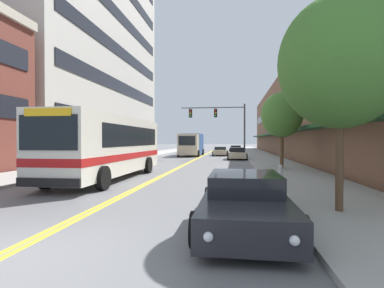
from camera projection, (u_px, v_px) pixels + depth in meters
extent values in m
plane|color=slate|center=(204.00, 155.00, 41.86)|extent=(240.00, 240.00, 0.00)
cube|color=#9E9B96|center=(152.00, 154.00, 42.90)|extent=(3.99, 106.00, 0.13)
cube|color=#9E9B96|center=(259.00, 155.00, 40.82)|extent=(3.99, 106.00, 0.13)
cube|color=yellow|center=(204.00, 155.00, 41.87)|extent=(0.14, 106.00, 0.01)
cube|color=yellow|center=(205.00, 155.00, 41.85)|extent=(0.14, 106.00, 0.01)
cube|color=#BCB7AD|center=(77.00, 38.00, 38.00)|extent=(12.00, 30.82, 30.09)
cube|color=black|center=(122.00, 122.00, 37.30)|extent=(0.08, 28.36, 1.40)
cube|color=black|center=(122.00, 88.00, 37.24)|extent=(0.08, 28.36, 1.40)
cube|color=black|center=(122.00, 53.00, 37.19)|extent=(0.08, 28.36, 1.40)
cube|color=black|center=(122.00, 18.00, 37.14)|extent=(0.08, 28.36, 1.40)
cube|color=brown|center=(307.00, 117.00, 39.89)|extent=(8.00, 68.00, 10.40)
cube|color=#1E4C28|center=(272.00, 134.00, 40.55)|extent=(1.10, 61.20, 0.24)
cube|color=black|center=(276.00, 108.00, 40.44)|extent=(0.08, 61.20, 1.40)
cube|color=silver|center=(109.00, 145.00, 15.88)|extent=(2.49, 10.53, 2.89)
cube|color=#B21919|center=(109.00, 156.00, 15.89)|extent=(2.51, 10.55, 0.32)
cube|color=black|center=(113.00, 136.00, 16.39)|extent=(2.52, 8.22, 1.04)
cube|color=black|center=(48.00, 132.00, 10.64)|extent=(2.24, 0.04, 1.27)
cube|color=yellow|center=(48.00, 112.00, 10.62)|extent=(1.79, 0.06, 0.28)
cube|color=black|center=(48.00, 183.00, 10.64)|extent=(2.44, 0.08, 0.32)
cylinder|color=black|center=(45.00, 177.00, 12.52)|extent=(0.30, 1.00, 1.00)
cylinder|color=black|center=(103.00, 178.00, 12.17)|extent=(0.30, 1.00, 1.00)
cylinder|color=black|center=(109.00, 165.00, 18.94)|extent=(0.30, 1.00, 1.00)
cylinder|color=black|center=(148.00, 165.00, 18.59)|extent=(0.30, 1.00, 1.00)
cube|color=maroon|center=(135.00, 159.00, 25.76)|extent=(1.94, 4.03, 0.58)
cube|color=black|center=(135.00, 153.00, 25.92)|extent=(1.67, 1.78, 0.42)
cylinder|color=black|center=(118.00, 161.00, 24.67)|extent=(0.22, 0.66, 0.66)
cylinder|color=black|center=(142.00, 161.00, 24.39)|extent=(0.22, 0.66, 0.66)
cylinder|color=black|center=(129.00, 159.00, 27.14)|extent=(0.22, 0.66, 0.66)
cylinder|color=black|center=(150.00, 159.00, 26.87)|extent=(0.22, 0.66, 0.66)
sphere|color=silver|center=(118.00, 160.00, 23.84)|extent=(0.16, 0.16, 0.16)
sphere|color=silver|center=(135.00, 160.00, 23.65)|extent=(0.16, 0.16, 0.16)
cube|color=red|center=(135.00, 157.00, 27.87)|extent=(0.18, 0.04, 0.10)
cube|color=red|center=(149.00, 157.00, 27.68)|extent=(0.18, 0.04, 0.10)
cube|color=#232328|center=(245.00, 206.00, 6.99)|extent=(1.87, 4.79, 0.60)
cube|color=black|center=(245.00, 183.00, 7.18)|extent=(1.61, 2.11, 0.46)
cylinder|color=black|center=(196.00, 230.00, 5.66)|extent=(0.22, 0.69, 0.69)
cylinder|color=black|center=(302.00, 234.00, 5.39)|extent=(0.22, 0.69, 0.69)
cylinder|color=black|center=(209.00, 199.00, 8.60)|extent=(0.22, 0.69, 0.69)
cylinder|color=black|center=(278.00, 201.00, 8.33)|extent=(0.22, 0.69, 0.69)
sphere|color=silver|center=(208.00, 237.00, 4.69)|extent=(0.16, 0.16, 0.16)
sphere|color=silver|center=(295.00, 241.00, 4.51)|extent=(0.16, 0.16, 0.16)
cube|color=red|center=(220.00, 188.00, 9.47)|extent=(0.18, 0.04, 0.10)
cube|color=red|center=(264.00, 189.00, 9.28)|extent=(0.18, 0.04, 0.10)
cube|color=beige|center=(237.00, 155.00, 31.97)|extent=(1.80, 4.08, 0.60)
cube|color=black|center=(237.00, 150.00, 32.12)|extent=(1.55, 1.80, 0.49)
cylinder|color=black|center=(228.00, 157.00, 30.84)|extent=(0.22, 0.69, 0.69)
cylinder|color=black|center=(246.00, 157.00, 30.59)|extent=(0.22, 0.69, 0.69)
cylinder|color=black|center=(229.00, 156.00, 33.35)|extent=(0.22, 0.69, 0.69)
cylinder|color=black|center=(245.00, 156.00, 33.09)|extent=(0.22, 0.69, 0.69)
sphere|color=silver|center=(231.00, 155.00, 30.01)|extent=(0.16, 0.16, 0.16)
sphere|color=silver|center=(244.00, 156.00, 29.84)|extent=(0.16, 0.16, 0.16)
cube|color=red|center=(231.00, 154.00, 34.09)|extent=(0.18, 0.04, 0.10)
cube|color=red|center=(243.00, 154.00, 33.91)|extent=(0.18, 0.04, 0.10)
cube|color=#475675|center=(236.00, 150.00, 46.86)|extent=(1.79, 4.50, 0.62)
cube|color=black|center=(236.00, 147.00, 47.03)|extent=(1.54, 1.98, 0.43)
cylinder|color=black|center=(230.00, 151.00, 45.60)|extent=(0.22, 0.67, 0.67)
cylinder|color=black|center=(242.00, 152.00, 45.35)|extent=(0.22, 0.67, 0.67)
cylinder|color=black|center=(230.00, 151.00, 48.37)|extent=(0.22, 0.67, 0.67)
cylinder|color=black|center=(241.00, 151.00, 48.11)|extent=(0.22, 0.67, 0.67)
sphere|color=silver|center=(232.00, 150.00, 44.69)|extent=(0.16, 0.16, 0.16)
sphere|color=silver|center=(240.00, 150.00, 44.52)|extent=(0.16, 0.16, 0.16)
cube|color=red|center=(232.00, 150.00, 49.18)|extent=(0.18, 0.04, 0.10)
cube|color=red|center=(240.00, 150.00, 49.00)|extent=(0.18, 0.04, 0.10)
cube|color=#BCAD89|center=(220.00, 152.00, 40.11)|extent=(1.73, 4.46, 0.60)
cube|color=black|center=(220.00, 148.00, 40.29)|extent=(1.49, 1.96, 0.40)
cylinder|color=black|center=(213.00, 154.00, 38.87)|extent=(0.22, 0.63, 0.63)
cylinder|color=black|center=(227.00, 154.00, 38.62)|extent=(0.22, 0.63, 0.63)
cylinder|color=black|center=(214.00, 153.00, 41.61)|extent=(0.22, 0.63, 0.63)
cylinder|color=black|center=(227.00, 153.00, 41.36)|extent=(0.22, 0.63, 0.63)
sphere|color=silver|center=(215.00, 152.00, 37.97)|extent=(0.16, 0.16, 0.16)
sphere|color=silver|center=(224.00, 152.00, 37.80)|extent=(0.16, 0.16, 0.16)
cube|color=red|center=(217.00, 151.00, 42.42)|extent=(0.18, 0.04, 0.10)
cube|color=red|center=(226.00, 151.00, 42.25)|extent=(0.18, 0.04, 0.10)
cube|color=beige|center=(188.00, 144.00, 36.78)|extent=(2.38, 2.31, 2.57)
cube|color=black|center=(187.00, 141.00, 35.61)|extent=(2.03, 0.04, 1.13)
cube|color=#335699|center=(193.00, 144.00, 40.58)|extent=(2.43, 5.38, 2.65)
cylinder|color=black|center=(179.00, 153.00, 36.96)|extent=(0.28, 0.84, 0.84)
cylinder|color=black|center=(198.00, 154.00, 36.62)|extent=(0.28, 0.84, 0.84)
cylinder|color=black|center=(186.00, 152.00, 42.36)|extent=(0.28, 0.84, 0.84)
cylinder|color=black|center=(203.00, 152.00, 42.03)|extent=(0.28, 0.84, 0.84)
cylinder|color=#47474C|center=(245.00, 132.00, 32.00)|extent=(0.18, 0.18, 5.94)
cylinder|color=#47474C|center=(212.00, 108.00, 32.44)|extent=(6.87, 0.11, 0.11)
cube|color=black|center=(216.00, 113.00, 32.40)|extent=(0.34, 0.26, 0.92)
sphere|color=red|center=(216.00, 110.00, 32.24)|extent=(0.18, 0.18, 0.18)
sphere|color=yellow|center=(216.00, 113.00, 32.24)|extent=(0.18, 0.18, 0.18)
sphere|color=green|center=(216.00, 116.00, 32.25)|extent=(0.18, 0.18, 0.18)
cylinder|color=black|center=(216.00, 108.00, 32.39)|extent=(0.02, 0.02, 0.14)
cube|color=black|center=(191.00, 113.00, 32.78)|extent=(0.34, 0.26, 0.92)
sphere|color=red|center=(190.00, 111.00, 32.62)|extent=(0.18, 0.18, 0.18)
sphere|color=yellow|center=(190.00, 113.00, 32.62)|extent=(0.18, 0.18, 0.18)
sphere|color=green|center=(190.00, 116.00, 32.63)|extent=(0.18, 0.18, 0.18)
cylinder|color=black|center=(191.00, 109.00, 32.77)|extent=(0.02, 0.02, 0.14)
cylinder|color=brown|center=(339.00, 162.00, 8.06)|extent=(0.20, 0.20, 2.62)
ellipsoid|color=#42752D|center=(340.00, 62.00, 8.03)|extent=(3.25, 3.25, 3.58)
cylinder|color=brown|center=(282.00, 150.00, 20.36)|extent=(0.25, 0.25, 2.46)
ellipsoid|color=#42752D|center=(282.00, 115.00, 20.33)|extent=(2.78, 2.78, 3.06)
cylinder|color=#B7B7BC|center=(280.00, 178.00, 12.21)|extent=(0.22, 0.22, 0.75)
sphere|color=#B7B7BC|center=(280.00, 167.00, 12.20)|extent=(0.19, 0.19, 0.19)
cylinder|color=#B7B7BC|center=(277.00, 176.00, 12.23)|extent=(0.08, 0.10, 0.10)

